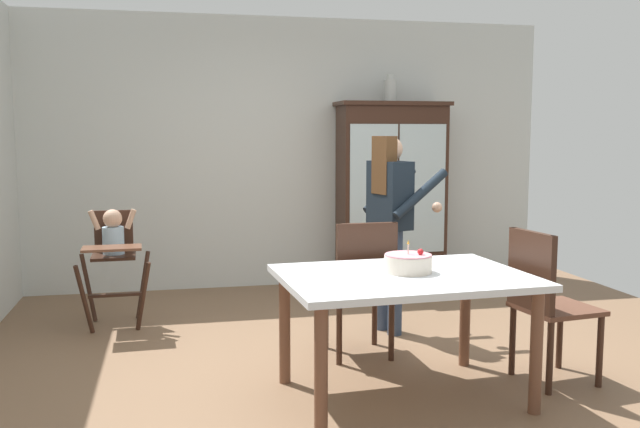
% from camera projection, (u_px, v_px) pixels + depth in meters
% --- Properties ---
extents(ground_plane, '(6.24, 6.24, 0.00)m').
position_uv_depth(ground_plane, '(358.00, 366.00, 4.62)').
color(ground_plane, brown).
extents(wall_back, '(5.32, 0.06, 2.70)m').
position_uv_depth(wall_back, '(290.00, 153.00, 7.02)').
color(wall_back, silver).
rests_on(wall_back, ground_plane).
extents(china_cabinet, '(1.12, 0.48, 1.86)m').
position_uv_depth(china_cabinet, '(391.00, 194.00, 7.02)').
color(china_cabinet, '#382116').
rests_on(china_cabinet, ground_plane).
extents(ceramic_vase, '(0.13, 0.13, 0.27)m').
position_uv_depth(ceramic_vase, '(390.00, 90.00, 6.90)').
color(ceramic_vase, '#B2B7B2').
rests_on(ceramic_vase, china_cabinet).
extents(high_chair_with_toddler, '(0.59, 0.69, 0.95)m').
position_uv_depth(high_chair_with_toddler, '(113.00, 246.00, 5.53)').
color(high_chair_with_toddler, '#382116').
rests_on(high_chair_with_toddler, ground_plane).
extents(adult_person, '(0.61, 0.59, 1.53)m').
position_uv_depth(adult_person, '(390.00, 209.00, 5.32)').
color(adult_person, '#33425B').
rests_on(adult_person, ground_plane).
extents(dining_table, '(1.47, 1.09, 0.74)m').
position_uv_depth(dining_table, '(404.00, 289.00, 4.01)').
color(dining_table, silver).
rests_on(dining_table, ground_plane).
extents(birthday_cake, '(0.28, 0.28, 0.19)m').
position_uv_depth(birthday_cake, '(408.00, 263.00, 4.05)').
color(birthday_cake, beige).
rests_on(birthday_cake, dining_table).
extents(dining_chair_far_side, '(0.45, 0.45, 0.96)m').
position_uv_depth(dining_chair_far_side, '(362.00, 280.00, 4.72)').
color(dining_chair_far_side, '#382116').
rests_on(dining_chair_far_side, ground_plane).
extents(dining_chair_right_end, '(0.49, 0.49, 0.96)m').
position_uv_depth(dining_chair_right_end, '(544.00, 295.00, 4.26)').
color(dining_chair_right_end, '#382116').
rests_on(dining_chair_right_end, ground_plane).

